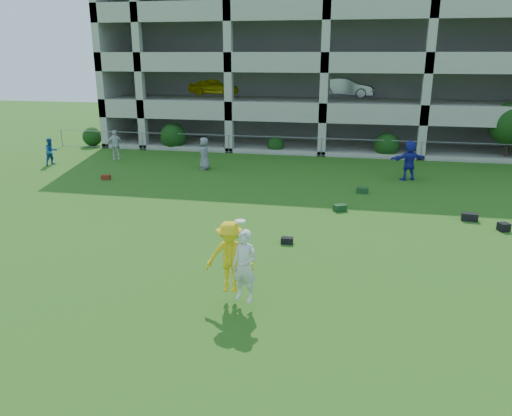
% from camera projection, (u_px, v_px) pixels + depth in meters
% --- Properties ---
extents(ground, '(100.00, 100.00, 0.00)m').
position_uv_depth(ground, '(268.00, 291.00, 13.63)').
color(ground, '#235114').
rests_on(ground, ground).
extents(bystander_a, '(0.87, 0.95, 1.56)m').
position_uv_depth(bystander_a, '(51.00, 152.00, 28.87)').
color(bystander_a, '#205096').
rests_on(bystander_a, ground).
extents(bystander_b, '(1.15, 0.96, 1.83)m').
position_uv_depth(bystander_b, '(115.00, 145.00, 30.17)').
color(bystander_b, silver).
rests_on(bystander_b, ground).
extents(bystander_c, '(0.74, 0.98, 1.80)m').
position_uv_depth(bystander_c, '(204.00, 153.00, 27.69)').
color(bystander_c, slate).
rests_on(bystander_c, ground).
extents(bystander_d, '(1.96, 1.33, 2.03)m').
position_uv_depth(bystander_d, '(409.00, 160.00, 25.34)').
color(bystander_d, '#22269C').
rests_on(bystander_d, ground).
extents(bag_black_b, '(0.40, 0.25, 0.22)m').
position_uv_depth(bag_black_b, '(287.00, 241.00, 16.98)').
color(bag_black_b, black).
rests_on(bag_black_b, ground).
extents(bag_green_c, '(0.61, 0.56, 0.26)m').
position_uv_depth(bag_green_c, '(340.00, 208.00, 20.54)').
color(bag_green_c, '#123319').
rests_on(bag_green_c, ground).
extents(crate_d, '(0.46, 0.46, 0.30)m').
position_uv_depth(crate_d, '(504.00, 227.00, 18.20)').
color(crate_d, black).
rests_on(crate_d, ground).
extents(bag_black_e, '(0.63, 0.36, 0.30)m').
position_uv_depth(bag_black_e, '(470.00, 217.00, 19.30)').
color(bag_black_e, black).
rests_on(bag_black_e, ground).
extents(bag_red_f, '(0.51, 0.38, 0.24)m').
position_uv_depth(bag_red_f, '(106.00, 177.00, 25.64)').
color(bag_red_f, '#5F1C10').
rests_on(bag_red_f, ground).
extents(bag_green_g, '(0.55, 0.40, 0.25)m').
position_uv_depth(bag_green_g, '(362.00, 191.00, 23.14)').
color(bag_green_g, '#153C20').
rests_on(bag_green_g, ground).
extents(frisbee_contest, '(1.50, 1.03, 2.03)m').
position_uv_depth(frisbee_contest, '(234.00, 259.00, 12.61)').
color(frisbee_contest, yellow).
rests_on(frisbee_contest, ground).
extents(parking_garage, '(30.00, 14.00, 12.00)m').
position_uv_depth(parking_garage, '(333.00, 56.00, 37.78)').
color(parking_garage, '#9E998C').
rests_on(parking_garage, ground).
extents(fence, '(36.06, 0.06, 1.20)m').
position_uv_depth(fence, '(321.00, 147.00, 31.24)').
color(fence, gray).
rests_on(fence, ground).
extents(shrub_row, '(34.38, 2.52, 3.50)m').
position_uv_depth(shrub_row, '(397.00, 133.00, 30.75)').
color(shrub_row, '#163D11').
rests_on(shrub_row, ground).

